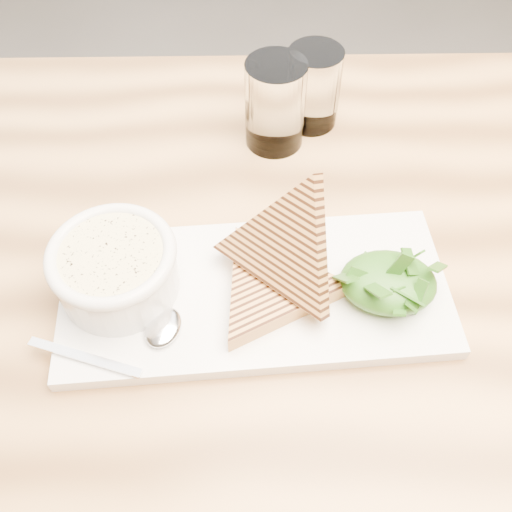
{
  "coord_description": "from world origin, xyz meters",
  "views": [
    {
      "loc": [
        -0.1,
        -0.55,
        1.3
      ],
      "look_at": [
        -0.12,
        -0.18,
        0.81
      ],
      "focal_mm": 40.0,
      "sensor_mm": 36.0,
      "label": 1
    }
  ],
  "objects_px": {
    "platter": "(255,293)",
    "glass_near": "(275,105)",
    "soup_bowl": "(117,272)",
    "glass_far": "(313,88)",
    "table_top": "(304,270)"
  },
  "relations": [
    {
      "from": "platter",
      "to": "glass_near",
      "type": "xyz_separation_m",
      "value": [
        0.01,
        0.26,
        0.05
      ]
    },
    {
      "from": "glass_near",
      "to": "glass_far",
      "type": "bearing_deg",
      "value": 41.1
    },
    {
      "from": "table_top",
      "to": "glass_near",
      "type": "distance_m",
      "value": 0.23
    },
    {
      "from": "platter",
      "to": "glass_near",
      "type": "relative_size",
      "value": 3.51
    },
    {
      "from": "table_top",
      "to": "soup_bowl",
      "type": "distance_m",
      "value": 0.22
    },
    {
      "from": "glass_near",
      "to": "glass_far",
      "type": "xyz_separation_m",
      "value": [
        0.05,
        0.04,
        -0.0
      ]
    },
    {
      "from": "soup_bowl",
      "to": "glass_far",
      "type": "xyz_separation_m",
      "value": [
        0.21,
        0.31,
        0.01
      ]
    },
    {
      "from": "glass_near",
      "to": "glass_far",
      "type": "relative_size",
      "value": 1.09
    },
    {
      "from": "table_top",
      "to": "soup_bowl",
      "type": "height_order",
      "value": "soup_bowl"
    },
    {
      "from": "soup_bowl",
      "to": "glass_far",
      "type": "bearing_deg",
      "value": 55.65
    },
    {
      "from": "table_top",
      "to": "glass_near",
      "type": "xyz_separation_m",
      "value": [
        -0.04,
        0.21,
        0.08
      ]
    },
    {
      "from": "glass_near",
      "to": "platter",
      "type": "bearing_deg",
      "value": -92.81
    },
    {
      "from": "glass_near",
      "to": "table_top",
      "type": "bearing_deg",
      "value": -78.25
    },
    {
      "from": "platter",
      "to": "glass_far",
      "type": "height_order",
      "value": "glass_far"
    },
    {
      "from": "platter",
      "to": "soup_bowl",
      "type": "relative_size",
      "value": 3.29
    }
  ]
}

